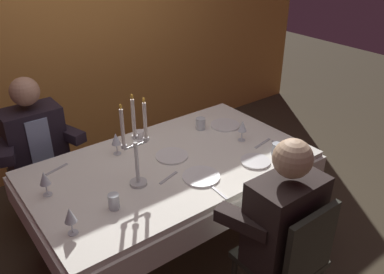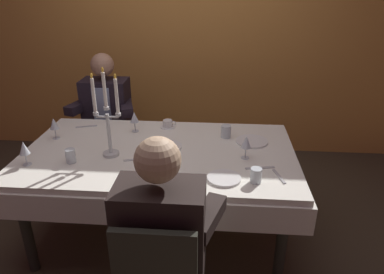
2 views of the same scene
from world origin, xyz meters
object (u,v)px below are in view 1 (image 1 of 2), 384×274
at_px(dinner_plate_1, 225,125).
at_px(wine_glass_2, 242,126).
at_px(water_tumbler_0, 114,201).
at_px(seated_diner_1, 285,220).
at_px(dining_table, 172,176).
at_px(dinner_plate_2, 255,161).
at_px(wine_glass_0, 70,216).
at_px(coffee_cup_0, 140,135).
at_px(water_tumbler_1, 277,149).
at_px(seated_diner_0, 35,140).
at_px(dinner_plate_0, 201,177).
at_px(wine_glass_3, 116,140).
at_px(wine_glass_1, 44,179).
at_px(water_tumbler_2, 201,124).
at_px(dinner_plate_3, 172,156).
at_px(candelabra, 136,149).

xyz_separation_m(dinner_plate_1, wine_glass_2, (-0.06, -0.26, 0.11)).
bearing_deg(water_tumbler_0, seated_diner_1, -43.43).
distance_m(dining_table, dinner_plate_2, 0.59).
bearing_deg(wine_glass_0, coffee_cup_0, 40.41).
xyz_separation_m(water_tumbler_1, coffee_cup_0, (-0.64, 0.80, -0.02)).
distance_m(dinner_plate_2, seated_diner_0, 1.66).
distance_m(dinner_plate_0, wine_glass_2, 0.60).
height_order(dinner_plate_2, water_tumbler_1, water_tumbler_1).
height_order(wine_glass_3, water_tumbler_0, wine_glass_3).
height_order(dinner_plate_1, seated_diner_0, seated_diner_0).
xyz_separation_m(wine_glass_1, water_tumbler_2, (1.28, 0.13, -0.07)).
bearing_deg(wine_glass_2, water_tumbler_0, -172.49).
relative_size(dinner_plate_1, dinner_plate_3, 1.03).
relative_size(dining_table, dinner_plate_1, 8.22).
distance_m(wine_glass_1, coffee_cup_0, 0.87).
bearing_deg(dining_table, wine_glass_1, 170.11).
relative_size(dinner_plate_3, wine_glass_2, 1.40).
bearing_deg(dining_table, wine_glass_3, 127.12).
xyz_separation_m(dinner_plate_3, seated_diner_0, (-0.69, 0.83, -0.01)).
distance_m(dinner_plate_0, water_tumbler_0, 0.60).
xyz_separation_m(wine_glass_3, seated_diner_0, (-0.40, 0.56, -0.12)).
bearing_deg(seated_diner_0, wine_glass_0, -98.64).
height_order(water_tumbler_1, seated_diner_0, seated_diner_0).
relative_size(candelabra, wine_glass_1, 3.72).
height_order(wine_glass_1, coffee_cup_0, wine_glass_1).
bearing_deg(dinner_plate_1, seated_diner_1, -115.21).
height_order(candelabra, wine_glass_1, candelabra).
height_order(wine_glass_1, seated_diner_1, seated_diner_1).
relative_size(dining_table, seated_diner_1, 1.56).
height_order(dinner_plate_3, wine_glass_2, wine_glass_2).
distance_m(wine_glass_1, water_tumbler_1, 1.55).
relative_size(dinner_plate_0, coffee_cup_0, 1.86).
height_order(dinner_plate_3, water_tumbler_1, water_tumbler_1).
bearing_deg(candelabra, wine_glass_2, 1.76).
height_order(dinner_plate_2, wine_glass_2, wine_glass_2).
height_order(water_tumbler_0, seated_diner_1, seated_diner_1).
height_order(wine_glass_3, water_tumbler_1, wine_glass_3).
bearing_deg(wine_glass_1, dining_table, -9.89).
bearing_deg(dinner_plate_2, wine_glass_3, 135.99).
relative_size(dinner_plate_0, wine_glass_1, 1.50).
relative_size(dining_table, candelabra, 3.18).
bearing_deg(coffee_cup_0, wine_glass_1, -160.70).
height_order(dinner_plate_1, seated_diner_1, seated_diner_1).
xyz_separation_m(dinner_plate_2, wine_glass_0, (-1.28, 0.08, 0.11)).
bearing_deg(water_tumbler_2, coffee_cup_0, 161.41).
relative_size(coffee_cup_0, seated_diner_0, 0.11).
xyz_separation_m(dining_table, dinner_plate_3, (0.04, 0.05, 0.13)).
bearing_deg(dinner_plate_2, dinner_plate_3, 135.63).
bearing_deg(candelabra, dinner_plate_1, 16.34).
bearing_deg(wine_glass_2, dining_table, 173.53).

